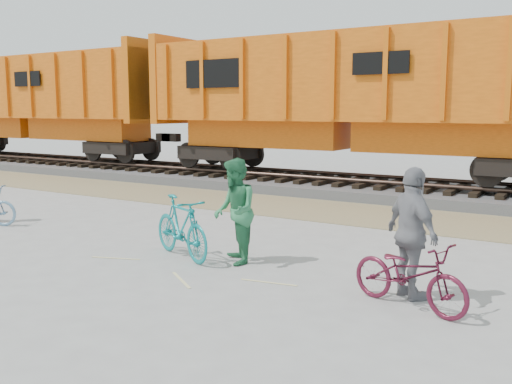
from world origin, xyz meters
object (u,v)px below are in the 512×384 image
at_px(person_woman, 412,234).
at_px(hopper_car_left, 39,100).
at_px(bicycle_teal, 181,227).
at_px(hopper_car_center, 353,96).
at_px(person_man, 235,211).
at_px(bicycle_maroon, 409,274).

bearing_deg(person_woman, hopper_car_left, 14.68).
bearing_deg(hopper_car_left, bicycle_teal, -30.36).
relative_size(hopper_car_center, person_woman, 7.68).
height_order(hopper_car_center, person_woman, hopper_car_center).
bearing_deg(hopper_car_center, bicycle_teal, -86.27).
bearing_deg(person_man, bicycle_teal, -119.74).
xyz_separation_m(bicycle_teal, person_woman, (4.07, -0.04, 0.37)).
xyz_separation_m(bicycle_teal, person_man, (1.00, 0.20, 0.35)).
bearing_deg(bicycle_maroon, hopper_car_center, 44.10).
bearing_deg(person_woman, bicycle_teal, 39.09).
bearing_deg(bicycle_teal, hopper_car_left, 82.71).
relative_size(hopper_car_left, bicycle_teal, 7.70).
distance_m(hopper_car_center, person_man, 9.32).
relative_size(bicycle_maroon, person_man, 0.97).
bearing_deg(hopper_car_left, person_woman, -25.01).
bearing_deg(hopper_car_center, bicycle_maroon, -63.52).
relative_size(hopper_car_center, bicycle_teal, 7.70).
bearing_deg(bicycle_teal, bicycle_maroon, -72.99).
xyz_separation_m(bicycle_maroon, person_man, (-3.17, 0.64, 0.44)).
xyz_separation_m(hopper_car_left, bicycle_maroon, (19.77, -9.58, -2.55)).
relative_size(bicycle_maroon, person_woman, 0.95).
bearing_deg(bicycle_maroon, bicycle_teal, 101.57).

